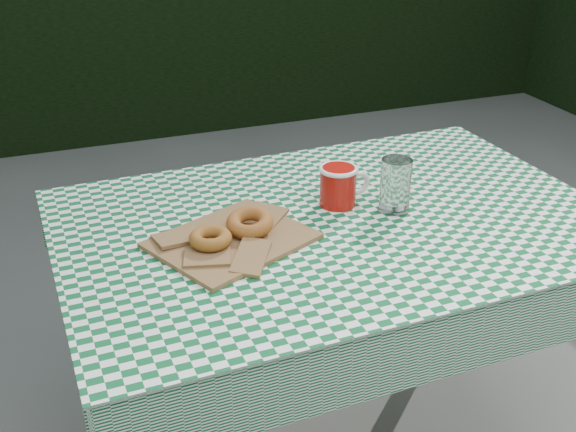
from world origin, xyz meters
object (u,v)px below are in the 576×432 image
at_px(paper_bag, 232,239).
at_px(drinking_glass, 395,185).
at_px(table, 331,352).
at_px(coffee_mug, 338,186).

distance_m(paper_bag, drinking_glass, 0.40).
height_order(table, coffee_mug, coffee_mug).
xyz_separation_m(table, paper_bag, (-0.26, -0.03, 0.39)).
relative_size(table, coffee_mug, 7.19).
bearing_deg(coffee_mug, paper_bag, -163.43).
bearing_deg(table, drinking_glass, -5.37).
distance_m(table, paper_bag, 0.47).
bearing_deg(table, paper_bag, -176.04).
bearing_deg(coffee_mug, table, -117.95).
height_order(paper_bag, drinking_glass, drinking_glass).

